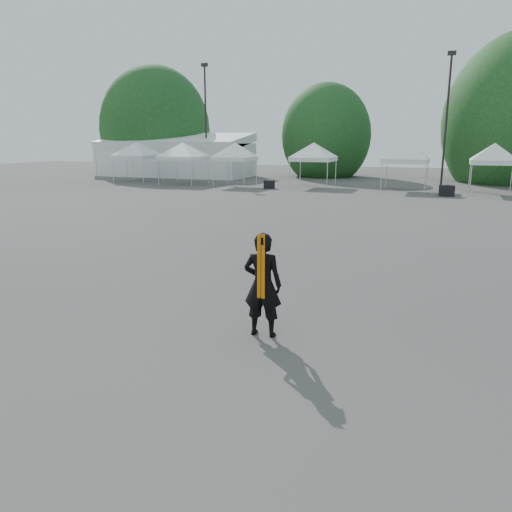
% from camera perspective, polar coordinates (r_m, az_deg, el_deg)
% --- Properties ---
extents(ground, '(120.00, 120.00, 0.00)m').
position_cam_1_polar(ground, '(10.31, -0.88, -6.83)').
color(ground, '#474442').
rests_on(ground, ground).
extents(marquee, '(15.00, 6.25, 4.23)m').
position_cam_1_polar(marquee, '(50.93, -9.26, 11.22)').
color(marquee, white).
rests_on(marquee, ground).
extents(light_pole_west, '(0.60, 0.25, 10.30)m').
position_cam_1_polar(light_pole_west, '(48.17, -5.78, 15.74)').
color(light_pole_west, black).
rests_on(light_pole_west, ground).
extents(light_pole_east, '(0.60, 0.25, 9.80)m').
position_cam_1_polar(light_pole_east, '(41.03, 20.99, 15.08)').
color(light_pole_east, black).
rests_on(light_pole_east, ground).
extents(tree_far_w, '(4.80, 4.80, 7.30)m').
position_cam_1_polar(tree_far_w, '(55.56, -11.43, 13.92)').
color(tree_far_w, '#382314').
rests_on(tree_far_w, ground).
extents(tree_mid_w, '(4.16, 4.16, 6.33)m').
position_cam_1_polar(tree_mid_w, '(50.34, 8.01, 13.47)').
color(tree_mid_w, '#382314').
rests_on(tree_mid_w, ground).
extents(tent_a, '(4.55, 4.55, 3.88)m').
position_cam_1_polar(tent_a, '(45.15, -13.47, 12.19)').
color(tent_a, silver).
rests_on(tent_a, ground).
extents(tent_b, '(4.46, 4.46, 3.88)m').
position_cam_1_polar(tent_b, '(41.39, -8.36, 12.35)').
color(tent_b, silver).
rests_on(tent_b, ground).
extents(tent_c, '(3.92, 3.92, 3.88)m').
position_cam_1_polar(tent_c, '(39.40, -2.43, 12.44)').
color(tent_c, silver).
rests_on(tent_c, ground).
extents(tent_d, '(4.38, 4.38, 3.88)m').
position_cam_1_polar(tent_d, '(39.07, 6.62, 12.36)').
color(tent_d, silver).
rests_on(tent_d, ground).
extents(tent_e, '(4.37, 4.37, 3.88)m').
position_cam_1_polar(tent_e, '(37.21, 16.84, 11.87)').
color(tent_e, silver).
rests_on(tent_e, ground).
extents(tent_f, '(4.02, 4.02, 3.88)m').
position_cam_1_polar(tent_f, '(37.00, 25.63, 11.15)').
color(tent_f, silver).
rests_on(tent_f, ground).
extents(man, '(0.74, 0.52, 1.93)m').
position_cam_1_polar(man, '(9.03, 0.76, -3.29)').
color(man, black).
rests_on(man, ground).
extents(crate_west, '(0.99, 0.90, 0.63)m').
position_cam_1_polar(crate_west, '(37.30, 1.51, 8.19)').
color(crate_west, black).
rests_on(crate_west, ground).
extents(crate_mid, '(0.99, 0.82, 0.69)m').
position_cam_1_polar(crate_mid, '(34.44, 20.96, 6.98)').
color(crate_mid, black).
rests_on(crate_mid, ground).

